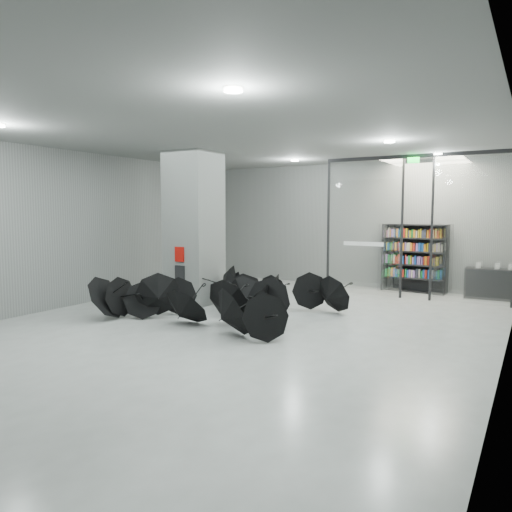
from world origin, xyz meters
The scene contains 9 objects.
room centered at (0.00, 0.00, 2.84)m, with size 14.00×14.02×4.01m.
column centered at (-2.50, 2.00, 2.00)m, with size 1.20×1.20×4.00m, color slate.
fire_cabinet centered at (-2.50, 1.38, 1.35)m, with size 0.28×0.04×0.38m, color #A50A07.
info_panel centered at (-2.50, 1.38, 0.85)m, with size 0.30×0.03×0.42m, color black.
exit_sign centered at (2.40, 5.30, 3.82)m, with size 0.30×0.06×0.15m, color #0CE533.
glass_partition centered at (2.39, 5.50, 2.18)m, with size 5.06×0.08×4.00m.
bookshelf centered at (2.20, 6.75, 1.03)m, with size 1.87×0.37×2.06m, color black, non-canonical shape.
shop_counter centered at (4.37, 6.63, 0.43)m, with size 1.43×0.57×0.86m, color black.
umbrella_cluster centered at (-0.72, 0.79, 0.31)m, with size 5.64×4.50×1.31m.
Camera 1 is at (5.40, -8.24, 2.45)m, focal length 33.90 mm.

